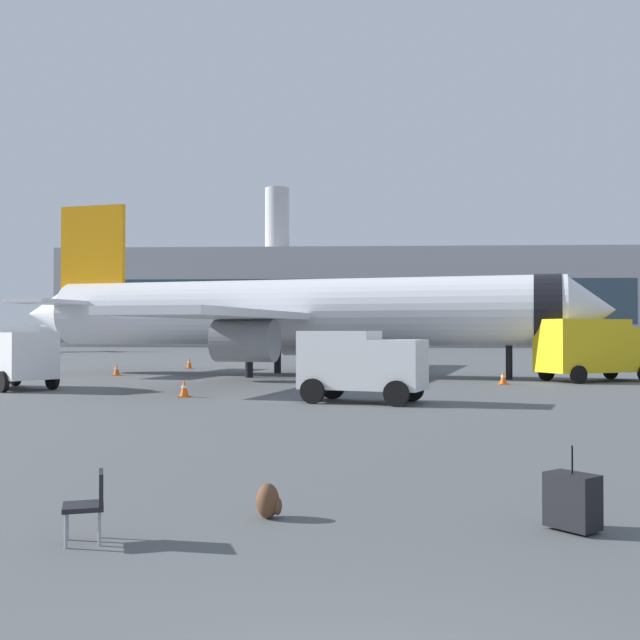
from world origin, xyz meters
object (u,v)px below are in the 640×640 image
airplane_at_gate (293,313)px  fuel_truck (594,347)px  safety_cone_far (117,370)px  safety_cone_outer (189,363)px  gate_chair (90,502)px  airplane_taxiing (6,334)px  rolling_suitcase (572,501)px  safety_cone_mid (184,388)px  traveller_backpack (269,501)px  safety_cone_near (503,378)px  service_truck (8,353)px  cargo_van (361,363)px

airplane_at_gate → fuel_truck: 16.63m
safety_cone_far → safety_cone_outer: bearing=74.6°
gate_chair → safety_cone_outer: bearing=100.8°
airplane_taxiing → rolling_suitcase: size_ratio=18.00×
airplane_taxiing → safety_cone_mid: 72.63m
safety_cone_mid → traveller_backpack: bearing=-74.0°
airplane_at_gate → safety_cone_near: (10.84, -6.76, -3.33)m
safety_cone_mid → traveller_backpack: (5.52, -19.27, -0.10)m
safety_cone_near → service_truck: bearing=-169.9°
airplane_taxiing → traveller_backpack: bearing=-63.0°
airplane_at_gate → gate_chair: size_ratio=41.21×
cargo_van → safety_cone_near: cargo_van is taller
airplane_at_gate → traveller_backpack: (2.46, -33.88, -3.42)m
airplane_at_gate → gate_chair: (0.41, -35.18, -3.16)m
fuel_truck → service_truck: bearing=-166.8°
fuel_truck → safety_cone_far: size_ratio=9.24×
safety_cone_mid → safety_cone_outer: bearing=101.9°
traveller_backpack → safety_cone_far: bearing=110.8°
airplane_at_gate → cargo_van: airplane_at_gate is taller
cargo_van → safety_cone_mid: (-6.91, 2.05, -1.11)m
fuel_truck → safety_cone_outer: (-23.86, 12.72, -1.38)m
fuel_truck → traveller_backpack: bearing=-114.5°
safety_cone_mid → gate_chair: gate_chair is taller
airplane_taxiing → rolling_suitcase: bearing=-61.0°
airplane_taxiing → safety_cone_far: airplane_taxiing is taller
safety_cone_far → safety_cone_outer: size_ratio=0.89×
service_truck → safety_cone_far: 10.76m
traveller_backpack → service_truck: bearing=121.9°
rolling_suitcase → fuel_truck: bearing=72.5°
airplane_taxiing → rolling_suitcase: 94.51m
safety_cone_far → traveller_backpack: size_ratio=1.46×
fuel_truck → rolling_suitcase: (-9.50, -30.08, -1.38)m
gate_chair → service_truck: bearing=116.8°
service_truck → safety_cone_mid: size_ratio=7.49×
airplane_at_gate → safety_cone_far: (-10.30, -0.23, -3.31)m
rolling_suitcase → gate_chair: (-6.04, -0.81, 0.11)m
safety_cone_mid → traveller_backpack: safety_cone_mid is taller
cargo_van → gate_chair: (-3.44, -18.53, -0.95)m
rolling_suitcase → gate_chair: 6.10m
service_truck → safety_cone_far: size_ratio=7.33×
fuel_truck → safety_cone_mid: size_ratio=9.44×
safety_cone_near → gate_chair: (-10.43, -28.42, 0.17)m
airplane_taxiing → safety_cone_mid: size_ratio=28.93×
rolling_suitcase → traveller_backpack: (-3.99, 0.49, -0.16)m
fuel_truck → safety_cone_mid: 21.68m
safety_cone_far → safety_cone_outer: safety_cone_outer is taller
airplane_at_gate → service_truck: airplane_at_gate is taller
airplane_at_gate → safety_cone_mid: (-3.06, -14.61, -3.32)m
cargo_van → safety_cone_mid: cargo_van is taller
safety_cone_mid → gate_chair: size_ratio=0.80×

